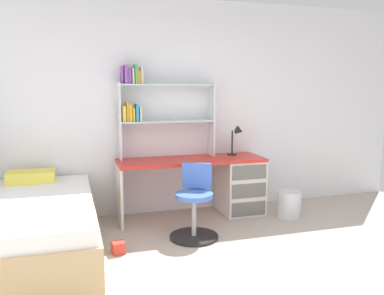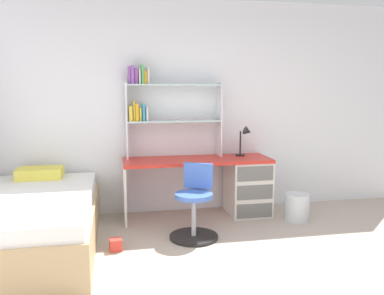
# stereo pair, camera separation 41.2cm
# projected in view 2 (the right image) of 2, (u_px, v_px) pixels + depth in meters

# --- Properties ---
(room_shell) EXTENTS (6.16, 6.37, 2.68)m
(room_shell) POSITION_uv_depth(u_px,v_px,m) (84.00, 116.00, 3.53)
(room_shell) COLOR silver
(room_shell) RESTS_ON ground_plane
(desk) EXTENTS (1.80, 0.58, 0.73)m
(desk) POSITION_uv_depth(u_px,v_px,m) (234.00, 183.00, 5.00)
(desk) COLOR red
(desk) RESTS_ON ground_plane
(bookshelf_hutch) EXTENTS (1.18, 0.22, 1.13)m
(bookshelf_hutch) POSITION_uv_depth(u_px,v_px,m) (160.00, 104.00, 4.85)
(bookshelf_hutch) COLOR silver
(bookshelf_hutch) RESTS_ON desk
(desk_lamp) EXTENTS (0.20, 0.17, 0.38)m
(desk_lamp) POSITION_uv_depth(u_px,v_px,m) (246.00, 136.00, 5.03)
(desk_lamp) COLOR black
(desk_lamp) RESTS_ON desk
(swivel_chair) EXTENTS (0.52, 0.52, 0.78)m
(swivel_chair) POSITION_uv_depth(u_px,v_px,m) (195.00, 209.00, 4.23)
(swivel_chair) COLOR black
(swivel_chair) RESTS_ON ground_plane
(bed_platform) EXTENTS (1.28, 2.03, 0.68)m
(bed_platform) POSITION_uv_depth(u_px,v_px,m) (28.00, 223.00, 3.88)
(bed_platform) COLOR tan
(bed_platform) RESTS_ON ground_plane
(waste_bin) EXTENTS (0.30, 0.30, 0.33)m
(waste_bin) POSITION_uv_depth(u_px,v_px,m) (297.00, 207.00, 4.80)
(waste_bin) COLOR silver
(waste_bin) RESTS_ON ground_plane
(toy_block_red_2) EXTENTS (0.13, 0.13, 0.12)m
(toy_block_red_2) POSITION_uv_depth(u_px,v_px,m) (116.00, 245.00, 3.91)
(toy_block_red_2) COLOR red
(toy_block_red_2) RESTS_ON ground_plane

